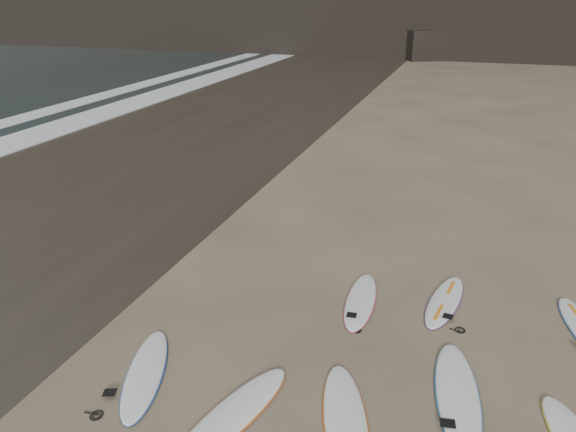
# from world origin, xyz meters

# --- Properties ---
(ground) EXTENTS (240.00, 240.00, 0.00)m
(ground) POSITION_xyz_m (0.00, 0.00, 0.00)
(ground) COLOR #897559
(ground) RESTS_ON ground
(wet_sand) EXTENTS (12.00, 200.00, 0.01)m
(wet_sand) POSITION_xyz_m (-13.00, 10.00, 0.00)
(wet_sand) COLOR #383026
(wet_sand) RESTS_ON ground
(foam_near) EXTENTS (2.20, 200.00, 0.05)m
(foam_near) POSITION_xyz_m (-18.50, 10.00, 0.03)
(foam_near) COLOR white
(foam_near) RESTS_ON ground
(surfboard_0) EXTENTS (1.28, 2.62, 0.09)m
(surfboard_0) POSITION_xyz_m (-3.82, -1.13, 0.05)
(surfboard_0) COLOR white
(surfboard_0) RESTS_ON ground
(surfboard_1) EXTENTS (1.37, 2.60, 0.09)m
(surfboard_1) POSITION_xyz_m (-2.23, -0.74, 0.05)
(surfboard_1) COLOR white
(surfboard_1) RESTS_ON ground
(surfboard_2) EXTENTS (1.00, 2.71, 0.10)m
(surfboard_2) POSITION_xyz_m (-0.73, 0.35, 0.05)
(surfboard_2) COLOR white
(surfboard_2) RESTS_ON ground
(surfboard_5) EXTENTS (0.70, 2.32, 0.08)m
(surfboard_5) POSITION_xyz_m (-2.70, 2.63, 0.04)
(surfboard_5) COLOR white
(surfboard_5) RESTS_ON ground
(surfboard_6) EXTENTS (0.88, 2.30, 0.08)m
(surfboard_6) POSITION_xyz_m (-1.11, 3.15, 0.04)
(surfboard_6) COLOR white
(surfboard_6) RESTS_ON ground
(surfboard_11) EXTENTS (1.36, 2.44, 0.09)m
(surfboard_11) POSITION_xyz_m (-5.54, -0.70, 0.04)
(surfboard_11) COLOR white
(surfboard_11) RESTS_ON ground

